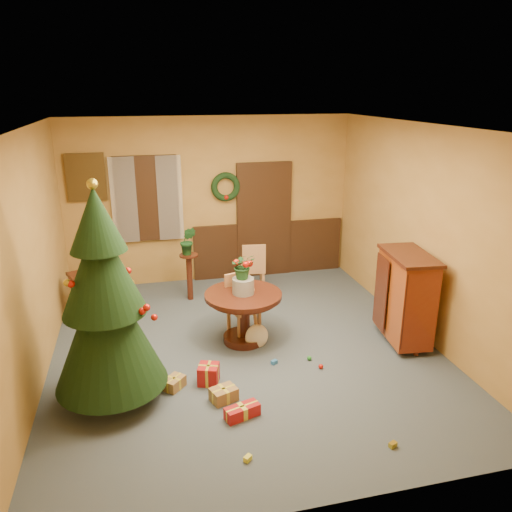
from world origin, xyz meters
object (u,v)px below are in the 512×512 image
object	(u,v)px
chair_near	(241,303)
sideboard	(406,296)
dining_table	(243,308)
writing_desk	(98,281)
christmas_tree	(105,303)

from	to	relation	value
chair_near	sideboard	xyz separation A→B (m)	(2.11, -0.74, 0.20)
dining_table	sideboard	bearing A→B (deg)	-13.53
chair_near	writing_desk	world-z (taller)	chair_near
dining_table	writing_desk	distance (m)	2.40
dining_table	chair_near	distance (m)	0.23
dining_table	christmas_tree	xyz separation A→B (m)	(-1.70, -0.99, 0.68)
christmas_tree	sideboard	distance (m)	3.89
christmas_tree	writing_desk	world-z (taller)	christmas_tree
writing_desk	dining_table	bearing A→B (deg)	-35.12
dining_table	sideboard	xyz separation A→B (m)	(2.12, -0.51, 0.18)
chair_near	writing_desk	distance (m)	2.30
christmas_tree	writing_desk	distance (m)	2.47
dining_table	chair_near	world-z (taller)	chair_near
dining_table	chair_near	bearing A→B (deg)	85.67
chair_near	christmas_tree	world-z (taller)	christmas_tree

